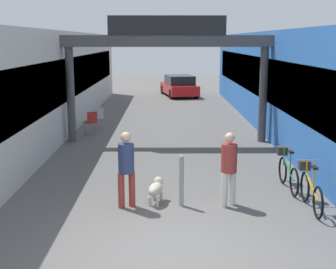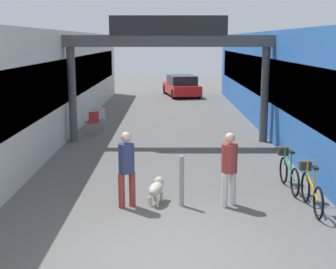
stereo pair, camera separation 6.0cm
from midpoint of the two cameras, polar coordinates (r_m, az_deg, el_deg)
ground_plane at (r=8.23m, az=-0.04°, el=-13.90°), size 80.00×80.00×0.00m
storefront_left at (r=19.18m, az=-15.74°, el=6.23°), size 3.00×26.00×3.85m
storefront_right at (r=19.21m, az=15.22°, el=6.26°), size 3.00×26.00×3.85m
arcade_sign_gateway at (r=16.17m, az=-0.23°, el=9.90°), size 7.40×0.47×4.33m
pedestrian_with_dog at (r=9.93m, az=-5.29°, el=-3.70°), size 0.45×0.45×1.64m
pedestrian_companion at (r=10.06m, az=7.27°, el=-3.66°), size 0.48×0.48×1.61m
dog_on_leash at (r=10.34m, az=-1.63°, el=-6.56°), size 0.41×0.74×0.52m
bicycle_orange_nearest at (r=10.43m, az=16.77°, el=-6.27°), size 0.46×1.69×0.98m
bicycle_green_second at (r=11.65m, az=14.18°, el=-4.27°), size 0.46×1.69×0.98m
bollard_post_metal at (r=10.07m, az=1.48°, el=-5.61°), size 0.10×0.10×1.13m
cafe_chair_red_nearer at (r=17.87m, az=-9.44°, el=1.67°), size 0.56×0.56×0.89m
cafe_chair_aluminium_farther at (r=18.87m, az=-8.57°, el=2.21°), size 0.46×0.46×0.89m
parked_car_red at (r=30.06m, az=1.32°, el=5.93°), size 2.45×4.25×1.33m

